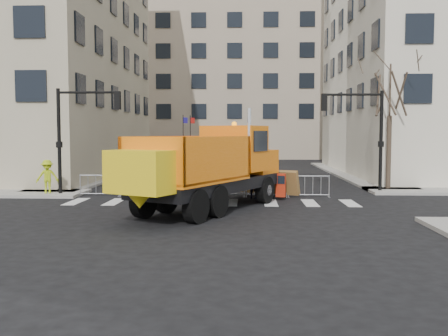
{
  "coord_description": "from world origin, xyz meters",
  "views": [
    {
      "loc": [
        1.38,
        -17.16,
        3.17
      ],
      "look_at": [
        0.51,
        2.5,
        1.8
      ],
      "focal_mm": 40.0,
      "sensor_mm": 36.0,
      "label": 1
    }
  ],
  "objects_px": {
    "newspaper_box": "(281,185)",
    "cop_b": "(254,181)",
    "cop_c": "(270,178)",
    "cop_a": "(259,178)",
    "plow_truck": "(207,165)",
    "worker": "(47,177)"
  },
  "relations": [
    {
      "from": "cop_a",
      "to": "cop_c",
      "type": "height_order",
      "value": "cop_c"
    },
    {
      "from": "plow_truck",
      "to": "worker",
      "type": "distance_m",
      "value": 9.54
    },
    {
      "from": "plow_truck",
      "to": "cop_c",
      "type": "height_order",
      "value": "plow_truck"
    },
    {
      "from": "worker",
      "to": "plow_truck",
      "type": "bearing_deg",
      "value": -45.53
    },
    {
      "from": "newspaper_box",
      "to": "cop_b",
      "type": "bearing_deg",
      "value": 170.71
    },
    {
      "from": "worker",
      "to": "cop_a",
      "type": "bearing_deg",
      "value": -20.71
    },
    {
      "from": "plow_truck",
      "to": "cop_b",
      "type": "bearing_deg",
      "value": 0.18
    },
    {
      "from": "cop_a",
      "to": "cop_b",
      "type": "relative_size",
      "value": 1.2
    },
    {
      "from": "cop_c",
      "to": "plow_truck",
      "type": "bearing_deg",
      "value": 28.48
    },
    {
      "from": "cop_a",
      "to": "newspaper_box",
      "type": "height_order",
      "value": "cop_a"
    },
    {
      "from": "cop_b",
      "to": "worker",
      "type": "relative_size",
      "value": 0.99
    },
    {
      "from": "cop_b",
      "to": "plow_truck",
      "type": "bearing_deg",
      "value": 97.71
    },
    {
      "from": "plow_truck",
      "to": "cop_c",
      "type": "relative_size",
      "value": 5.5
    },
    {
      "from": "cop_a",
      "to": "cop_b",
      "type": "height_order",
      "value": "cop_a"
    },
    {
      "from": "cop_a",
      "to": "cop_b",
      "type": "distance_m",
      "value": 0.28
    },
    {
      "from": "cop_b",
      "to": "cop_c",
      "type": "distance_m",
      "value": 0.76
    },
    {
      "from": "cop_a",
      "to": "worker",
      "type": "xyz_separation_m",
      "value": [
        -10.61,
        0.55,
        -0.01
      ]
    },
    {
      "from": "cop_b",
      "to": "worker",
      "type": "distance_m",
      "value": 10.43
    },
    {
      "from": "newspaper_box",
      "to": "cop_a",
      "type": "bearing_deg",
      "value": 173.32
    },
    {
      "from": "cop_a",
      "to": "plow_truck",
      "type": "bearing_deg",
      "value": 33.17
    },
    {
      "from": "cop_c",
      "to": "cop_b",
      "type": "bearing_deg",
      "value": -27.05
    },
    {
      "from": "cop_c",
      "to": "newspaper_box",
      "type": "height_order",
      "value": "cop_c"
    }
  ]
}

